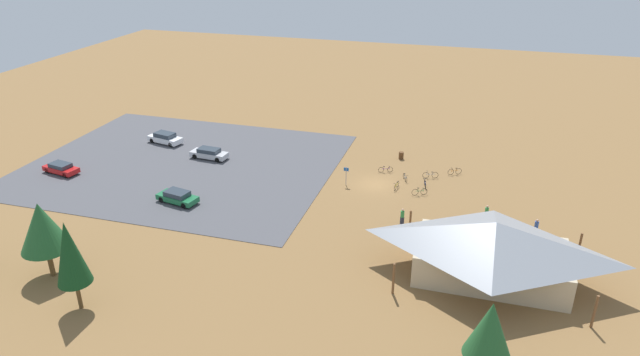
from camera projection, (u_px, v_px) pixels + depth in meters
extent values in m
plane|color=olive|center=(376.00, 184.00, 63.17)|extent=(160.00, 160.00, 0.00)
cube|color=#4C4C51|center=(184.00, 163.00, 68.61)|extent=(36.20, 29.96, 0.05)
cube|color=#C6B28E|center=(491.00, 262.00, 46.25)|extent=(12.10, 6.69, 2.78)
pyramid|color=gray|center=(495.00, 235.00, 45.18)|extent=(14.98, 9.56, 2.36)
cylinder|color=brown|center=(579.00, 247.00, 48.37)|extent=(0.20, 0.20, 2.78)
cylinder|color=brown|center=(410.00, 224.00, 52.10)|extent=(0.20, 0.20, 2.78)
cylinder|color=brown|center=(595.00, 312.00, 40.40)|extent=(0.20, 0.20, 2.78)
cylinder|color=brown|center=(393.00, 279.00, 44.13)|extent=(0.20, 0.20, 2.78)
cylinder|color=brown|center=(401.00, 155.00, 69.79)|extent=(0.60, 0.60, 0.90)
cylinder|color=#99999E|center=(346.00, 176.00, 62.61)|extent=(0.08, 0.08, 2.20)
cube|color=#1959B2|center=(346.00, 169.00, 62.28)|extent=(0.56, 0.04, 0.40)
cylinder|color=brown|center=(51.00, 262.00, 46.45)|extent=(0.42, 0.42, 2.62)
cone|color=#235B2D|center=(42.00, 226.00, 45.04)|extent=(3.93, 3.93, 4.12)
cone|color=#235B2D|center=(490.00, 329.00, 34.26)|extent=(2.99, 2.99, 3.89)
cylinder|color=brown|center=(79.00, 295.00, 42.56)|extent=(0.32, 0.32, 2.37)
cone|color=#14421E|center=(70.00, 253.00, 41.01)|extent=(2.54, 2.54, 5.08)
torus|color=black|center=(426.00, 186.00, 61.98)|extent=(0.18, 0.67, 0.68)
torus|color=black|center=(425.00, 182.00, 62.91)|extent=(0.18, 0.67, 0.68)
cylinder|color=#2347B7|center=(425.00, 183.00, 62.40)|extent=(0.23, 0.93, 0.04)
cylinder|color=#2347B7|center=(425.00, 183.00, 62.18)|extent=(0.04, 0.04, 0.45)
cube|color=black|center=(426.00, 181.00, 62.09)|extent=(0.12, 0.21, 0.05)
cylinder|color=#2347B7|center=(425.00, 181.00, 62.71)|extent=(0.04, 0.04, 0.49)
cylinder|color=black|center=(425.00, 179.00, 62.61)|extent=(0.48, 0.13, 0.03)
torus|color=black|center=(398.00, 184.00, 62.42)|extent=(0.14, 0.72, 0.73)
torus|color=black|center=(395.00, 188.00, 61.58)|extent=(0.14, 0.72, 0.73)
cylinder|color=yellow|center=(397.00, 185.00, 61.95)|extent=(0.16, 0.93, 0.04)
cylinder|color=yellow|center=(397.00, 184.00, 62.07)|extent=(0.04, 0.04, 0.39)
cube|color=black|center=(397.00, 182.00, 61.99)|extent=(0.11, 0.21, 0.05)
cylinder|color=yellow|center=(396.00, 186.00, 61.57)|extent=(0.04, 0.04, 0.43)
cylinder|color=black|center=(396.00, 184.00, 61.48)|extent=(0.48, 0.10, 0.03)
torus|color=black|center=(404.00, 176.00, 64.47)|extent=(0.30, 0.63, 0.66)
torus|color=black|center=(406.00, 180.00, 63.57)|extent=(0.30, 0.63, 0.66)
cylinder|color=silver|center=(405.00, 177.00, 63.97)|extent=(0.39, 0.86, 0.04)
cylinder|color=silver|center=(405.00, 175.00, 64.09)|extent=(0.04, 0.04, 0.42)
cube|color=black|center=(405.00, 174.00, 64.01)|extent=(0.15, 0.22, 0.05)
cylinder|color=silver|center=(406.00, 178.00, 63.57)|extent=(0.04, 0.04, 0.43)
cylinder|color=black|center=(406.00, 176.00, 63.48)|extent=(0.45, 0.22, 0.03)
torus|color=black|center=(459.00, 171.00, 65.57)|extent=(0.68, 0.39, 0.75)
torus|color=black|center=(451.00, 172.00, 65.39)|extent=(0.68, 0.39, 0.75)
cylinder|color=orange|center=(455.00, 171.00, 65.43)|extent=(0.81, 0.45, 0.04)
cylinder|color=orange|center=(456.00, 170.00, 65.43)|extent=(0.04, 0.04, 0.42)
cube|color=black|center=(456.00, 168.00, 65.34)|extent=(0.21, 0.16, 0.05)
cylinder|color=orange|center=(452.00, 170.00, 65.31)|extent=(0.04, 0.04, 0.46)
cylinder|color=black|center=(452.00, 168.00, 65.22)|extent=(0.25, 0.44, 0.03)
torus|color=black|center=(381.00, 170.00, 66.05)|extent=(0.63, 0.29, 0.67)
torus|color=black|center=(390.00, 169.00, 66.15)|extent=(0.63, 0.29, 0.67)
cylinder|color=#722D9E|center=(386.00, 169.00, 66.05)|extent=(0.94, 0.41, 0.04)
cylinder|color=#722D9E|center=(384.00, 168.00, 65.99)|extent=(0.04, 0.04, 0.43)
cube|color=black|center=(384.00, 166.00, 65.90)|extent=(0.22, 0.15, 0.05)
cylinder|color=#722D9E|center=(389.00, 168.00, 66.05)|extent=(0.04, 0.04, 0.42)
cylinder|color=black|center=(389.00, 166.00, 65.96)|extent=(0.21, 0.46, 0.03)
torus|color=black|center=(435.00, 175.00, 64.57)|extent=(0.73, 0.26, 0.75)
torus|color=black|center=(426.00, 175.00, 64.56)|extent=(0.73, 0.26, 0.75)
cylinder|color=#B7B7BC|center=(431.00, 174.00, 64.51)|extent=(0.94, 0.32, 0.04)
cylinder|color=#B7B7BC|center=(432.00, 174.00, 64.49)|extent=(0.04, 0.04, 0.40)
cube|color=black|center=(432.00, 172.00, 64.40)|extent=(0.21, 0.14, 0.05)
cylinder|color=#B7B7BC|center=(427.00, 173.00, 64.46)|extent=(0.04, 0.04, 0.51)
cylinder|color=black|center=(427.00, 171.00, 64.35)|extent=(0.17, 0.47, 0.03)
torus|color=black|center=(415.00, 192.00, 60.50)|extent=(0.70, 0.36, 0.75)
torus|color=black|center=(424.00, 192.00, 60.64)|extent=(0.70, 0.36, 0.75)
cylinder|color=#1E7F38|center=(420.00, 191.00, 60.52)|extent=(0.85, 0.42, 0.04)
cylinder|color=#1E7F38|center=(418.00, 190.00, 60.45)|extent=(0.04, 0.04, 0.48)
cube|color=black|center=(418.00, 188.00, 60.35)|extent=(0.22, 0.16, 0.05)
cylinder|color=#1E7F38|center=(423.00, 190.00, 60.54)|extent=(0.04, 0.04, 0.44)
cylinder|color=black|center=(423.00, 188.00, 60.44)|extent=(0.23, 0.45, 0.03)
cube|color=white|center=(165.00, 139.00, 74.59)|extent=(4.99, 2.77, 0.67)
cube|color=#2D3842|center=(165.00, 135.00, 74.34)|extent=(2.92, 2.12, 0.55)
cylinder|color=black|center=(152.00, 141.00, 74.76)|extent=(0.67, 0.35, 0.64)
cylinder|color=black|center=(161.00, 137.00, 76.02)|extent=(0.67, 0.35, 0.64)
cylinder|color=black|center=(170.00, 145.00, 73.36)|extent=(0.67, 0.35, 0.64)
cylinder|color=black|center=(179.00, 141.00, 74.62)|extent=(0.67, 0.35, 0.64)
cube|color=red|center=(61.00, 169.00, 65.71)|extent=(4.56, 2.48, 0.56)
cube|color=#2D3842|center=(60.00, 165.00, 65.50)|extent=(2.66, 1.93, 0.45)
cylinder|color=black|center=(47.00, 171.00, 65.78)|extent=(0.67, 0.33, 0.64)
cylinder|color=black|center=(58.00, 166.00, 67.00)|extent=(0.67, 0.33, 0.64)
cylinder|color=black|center=(65.00, 175.00, 64.58)|extent=(0.67, 0.33, 0.64)
cylinder|color=black|center=(76.00, 170.00, 65.80)|extent=(0.67, 0.33, 0.64)
cube|color=#1E6B3D|center=(178.00, 198.00, 58.87)|extent=(4.67, 2.63, 0.57)
cube|color=#2D3842|center=(177.00, 193.00, 58.64)|extent=(2.73, 2.04, 0.49)
cylinder|color=black|center=(162.00, 200.00, 58.94)|extent=(0.67, 0.34, 0.64)
cylinder|color=black|center=(172.00, 194.00, 60.21)|extent=(0.67, 0.34, 0.64)
cylinder|color=black|center=(184.00, 206.00, 57.67)|extent=(0.67, 0.34, 0.64)
cylinder|color=black|center=(194.00, 199.00, 58.95)|extent=(0.67, 0.34, 0.64)
cube|color=#BCBCC1|center=(209.00, 154.00, 69.79)|extent=(4.79, 2.05, 0.62)
cube|color=#2D3842|center=(209.00, 150.00, 69.56)|extent=(2.72, 1.70, 0.48)
cylinder|color=black|center=(195.00, 156.00, 69.75)|extent=(0.65, 0.27, 0.64)
cylinder|color=black|center=(201.00, 152.00, 71.02)|extent=(0.65, 0.27, 0.64)
cylinder|color=black|center=(218.00, 160.00, 68.74)|extent=(0.65, 0.27, 0.64)
cylinder|color=black|center=(224.00, 155.00, 70.01)|extent=(0.65, 0.27, 0.64)
cube|color=#2D3347|center=(486.00, 217.00, 55.35)|extent=(0.40, 0.37, 0.82)
cylinder|color=green|center=(487.00, 211.00, 55.05)|extent=(0.36, 0.36, 0.64)
sphere|color=tan|center=(487.00, 207.00, 54.87)|extent=(0.24, 0.24, 0.24)
cube|color=#2D3347|center=(535.00, 232.00, 52.58)|extent=(0.39, 0.40, 0.92)
cylinder|color=blue|center=(537.00, 225.00, 52.25)|extent=(0.36, 0.36, 0.66)
sphere|color=tan|center=(537.00, 220.00, 52.07)|extent=(0.24, 0.24, 0.24)
cube|color=#2D3347|center=(402.00, 221.00, 54.72)|extent=(0.40, 0.39, 0.81)
cylinder|color=green|center=(402.00, 214.00, 54.42)|extent=(0.36, 0.36, 0.65)
sphere|color=tan|center=(403.00, 210.00, 54.23)|extent=(0.24, 0.24, 0.24)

